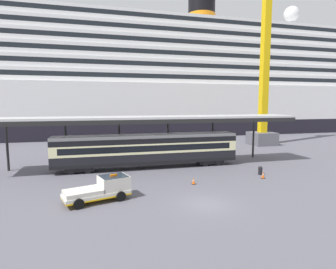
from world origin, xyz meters
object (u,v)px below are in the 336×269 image
object	(u,v)px
service_truck	(103,188)
traffic_cone_mid	(263,175)
traffic_cone_near	(194,181)
quay_bollard	(260,170)
dockside_crane	(267,54)
train_carriage	(148,149)
cruise_ship	(155,84)

from	to	relation	value
service_truck	traffic_cone_mid	bearing A→B (deg)	8.48
traffic_cone_near	quay_bollard	world-z (taller)	quay_bollard
traffic_cone_mid	dockside_crane	world-z (taller)	dockside_crane
train_carriage	quay_bollard	distance (m)	13.23
cruise_ship	quay_bollard	size ratio (longest dim) A/B	160.06
quay_bollard	traffic_cone_mid	bearing A→B (deg)	-112.83
cruise_ship	traffic_cone_near	distance (m)	53.14
cruise_ship	service_truck	xyz separation A→B (m)	(-15.89, -53.36, -12.16)
service_truck	quay_bollard	bearing A→B (deg)	12.82
traffic_cone_mid	dockside_crane	size ratio (longest dim) A/B	0.01
train_carriage	traffic_cone_near	world-z (taller)	train_carriage
quay_bollard	cruise_ship	bearing A→B (deg)	91.37
cruise_ship	service_truck	size ratio (longest dim) A/B	27.63
traffic_cone_mid	quay_bollard	world-z (taller)	quay_bollard
cruise_ship	dockside_crane	distance (m)	33.41
train_carriage	service_truck	distance (m)	11.86
traffic_cone_near	traffic_cone_mid	xyz separation A→B (m)	(7.81, 0.16, 0.05)
service_truck	quay_bollard	xyz separation A→B (m)	(17.08, 3.89, -0.47)
traffic_cone_near	dockside_crane	distance (m)	34.97
quay_bollard	dockside_crane	bearing A→B (deg)	55.35
traffic_cone_mid	dockside_crane	bearing A→B (deg)	56.06
service_truck	quay_bollard	size ratio (longest dim) A/B	5.79
cruise_ship	train_carriage	bearing A→B (deg)	-103.38
service_truck	quay_bollard	world-z (taller)	service_truck
train_carriage	service_truck	size ratio (longest dim) A/B	3.99
traffic_cone_near	quay_bollard	distance (m)	8.56
traffic_cone_near	dockside_crane	world-z (taller)	dockside_crane
service_truck	traffic_cone_near	size ratio (longest dim) A/B	8.25
cruise_ship	service_truck	bearing A→B (deg)	-106.59
train_carriage	quay_bollard	size ratio (longest dim) A/B	23.12
train_carriage	service_truck	world-z (taller)	train_carriage
traffic_cone_mid	train_carriage	bearing A→B (deg)	143.94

